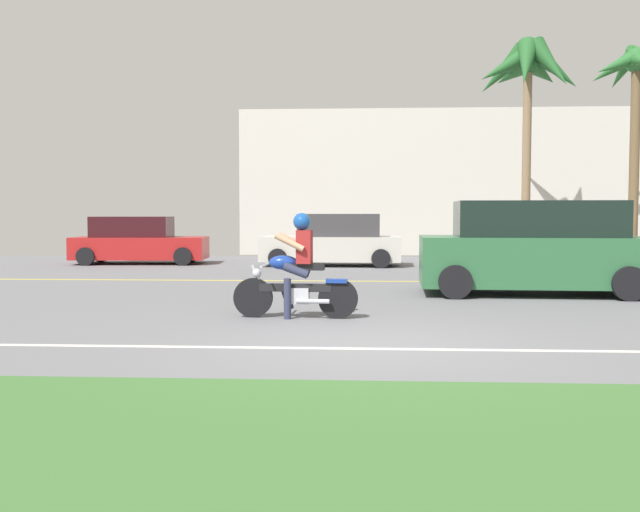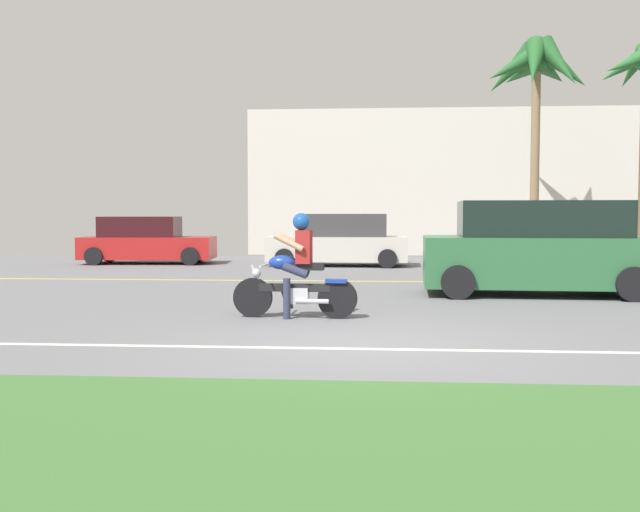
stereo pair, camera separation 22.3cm
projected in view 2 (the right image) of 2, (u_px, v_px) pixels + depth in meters
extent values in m
cube|color=slate|center=(368.00, 313.00, 11.96)|extent=(56.00, 30.00, 0.04)
cube|color=#3D6B33|center=(355.00, 450.00, 4.89)|extent=(56.00, 3.80, 0.06)
cube|color=silver|center=(364.00, 349.00, 8.68)|extent=(50.40, 0.12, 0.01)
cube|color=yellow|center=(371.00, 281.00, 17.26)|extent=(50.40, 0.12, 0.01)
cylinder|color=black|center=(253.00, 297.00, 11.34)|extent=(0.61, 0.12, 0.61)
cylinder|color=black|center=(337.00, 299.00, 11.18)|extent=(0.61, 0.12, 0.61)
cylinder|color=#B7BAC1|center=(259.00, 281.00, 11.31)|extent=(0.28, 0.06, 0.53)
cube|color=black|center=(295.00, 288.00, 11.25)|extent=(1.11, 0.15, 0.12)
cube|color=#B7BAC1|center=(298.00, 295.00, 11.25)|extent=(0.33, 0.22, 0.24)
ellipsoid|color=navy|center=(283.00, 262.00, 11.25)|extent=(0.45, 0.24, 0.22)
cube|color=black|center=(308.00, 267.00, 11.21)|extent=(0.50, 0.25, 0.10)
cube|color=navy|center=(336.00, 281.00, 11.16)|extent=(0.33, 0.18, 0.06)
cylinder|color=#B7BAC1|center=(264.00, 265.00, 11.29)|extent=(0.07, 0.63, 0.04)
sphere|color=#B7BAC1|center=(257.00, 273.00, 11.31)|extent=(0.14, 0.14, 0.14)
cylinder|color=#B7BAC1|center=(312.00, 301.00, 11.11)|extent=(0.51, 0.09, 0.07)
cube|color=maroon|center=(304.00, 247.00, 11.19)|extent=(0.24, 0.33, 0.51)
sphere|color=#194C9E|center=(301.00, 222.00, 11.18)|extent=(0.26, 0.26, 0.26)
cylinder|color=#2D334C|center=(297.00, 269.00, 11.33)|extent=(0.41, 0.15, 0.26)
cylinder|color=#2D334C|center=(295.00, 270.00, 11.13)|extent=(0.41, 0.15, 0.26)
cylinder|color=#2D334C|center=(287.00, 299.00, 11.13)|extent=(0.12, 0.12, 0.62)
cylinder|color=#2D334C|center=(287.00, 299.00, 11.40)|extent=(0.21, 0.12, 0.34)
cylinder|color=tan|center=(293.00, 241.00, 11.42)|extent=(0.46, 0.11, 0.29)
cylinder|color=tan|center=(289.00, 242.00, 11.01)|extent=(0.46, 0.11, 0.29)
cube|color=#2D663D|center=(536.00, 261.00, 14.42)|extent=(4.44, 2.10, 0.97)
cube|color=black|center=(541.00, 219.00, 14.36)|extent=(3.21, 1.78, 0.70)
cylinder|color=black|center=(605.00, 275.00, 15.20)|extent=(0.65, 0.25, 0.64)
cylinder|color=black|center=(452.00, 274.00, 15.58)|extent=(0.65, 0.25, 0.64)
cylinder|color=black|center=(634.00, 284.00, 13.30)|extent=(0.65, 0.25, 0.64)
cylinder|color=black|center=(458.00, 282.00, 13.68)|extent=(0.65, 0.25, 0.64)
cube|color=#AD1E1E|center=(148.00, 248.00, 23.31)|extent=(4.23, 1.90, 0.70)
cube|color=#351116|center=(140.00, 227.00, 23.28)|extent=(2.48, 1.56, 0.64)
cylinder|color=black|center=(94.00, 256.00, 22.53)|extent=(0.57, 0.22, 0.56)
cylinder|color=black|center=(190.00, 256.00, 22.49)|extent=(0.57, 0.22, 0.56)
cylinder|color=black|center=(110.00, 253.00, 24.16)|extent=(0.57, 0.22, 0.56)
cylinder|color=black|center=(200.00, 253.00, 24.12)|extent=(0.57, 0.22, 0.56)
cube|color=beige|center=(338.00, 248.00, 22.35)|extent=(4.26, 1.87, 0.74)
cube|color=#3B3A3D|center=(346.00, 225.00, 22.28)|extent=(2.49, 1.58, 0.68)
cylinder|color=black|center=(388.00, 255.00, 23.08)|extent=(0.56, 0.19, 0.56)
cylinder|color=black|center=(293.00, 255.00, 23.40)|extent=(0.56, 0.19, 0.56)
cylinder|color=black|center=(387.00, 259.00, 21.33)|extent=(0.56, 0.19, 0.56)
cylinder|color=black|center=(284.00, 258.00, 21.65)|extent=(0.56, 0.19, 0.56)
cube|color=silver|center=(558.00, 253.00, 20.52)|extent=(3.79, 1.70, 0.69)
cube|color=#414147|center=(567.00, 229.00, 20.47)|extent=(2.20, 1.46, 0.64)
cylinder|color=black|center=(599.00, 259.00, 21.27)|extent=(0.56, 0.18, 0.56)
cylinder|color=black|center=(503.00, 258.00, 21.47)|extent=(0.56, 0.18, 0.56)
cylinder|color=black|center=(618.00, 263.00, 19.60)|extent=(0.56, 0.18, 0.56)
cylinder|color=black|center=(514.00, 262.00, 19.80)|extent=(0.56, 0.18, 0.56)
cone|color=#28662D|center=(633.00, 69.00, 23.99)|extent=(0.96, 1.67, 1.43)
cone|color=#28662D|center=(624.00, 67.00, 23.74)|extent=(1.68, 1.41, 1.21)
cone|color=#28662D|center=(627.00, 63.00, 23.13)|extent=(1.76, 1.05, 1.09)
cylinder|color=#846B4C|center=(535.00, 163.00, 23.66)|extent=(0.28, 0.28, 6.47)
sphere|color=#235B28|center=(537.00, 61.00, 23.47)|extent=(0.74, 0.74, 0.74)
cone|color=#235B28|center=(563.00, 68.00, 23.45)|extent=(1.91, 0.75, 1.70)
cone|color=#235B28|center=(549.00, 71.00, 24.08)|extent=(1.81, 1.94, 1.11)
cone|color=#235B28|center=(521.00, 73.00, 24.28)|extent=(1.39, 2.08, 1.04)
cone|color=#235B28|center=(511.00, 71.00, 23.96)|extent=(1.94, 1.51, 1.75)
cone|color=#235B28|center=(513.00, 66.00, 23.26)|extent=(2.09, 1.30, 1.46)
cone|color=#235B28|center=(534.00, 63.00, 22.70)|extent=(1.14, 1.88, 1.83)
cone|color=#235B28|center=(559.00, 64.00, 22.81)|extent=(1.65, 1.74, 1.86)
cube|color=beige|center=(445.00, 184.00, 29.49)|extent=(15.35, 4.00, 5.55)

